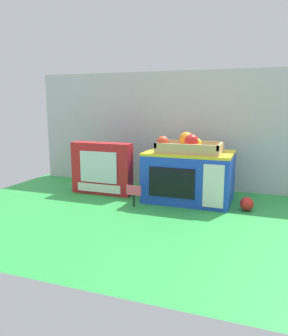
{
  "coord_description": "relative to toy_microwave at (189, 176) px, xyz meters",
  "views": [
    {
      "loc": [
        0.5,
        -1.52,
        0.46
      ],
      "look_at": [
        -0.06,
        0.02,
        0.15
      ],
      "focal_mm": 35.78,
      "sensor_mm": 36.0,
      "label": 1
    }
  ],
  "objects": [
    {
      "name": "display_back_panel",
      "position": [
        -0.16,
        0.25,
        0.2
      ],
      "size": [
        1.61,
        0.03,
        0.63
      ],
      "primitive_type": "cube",
      "color": "#B7BABF",
      "rests_on": "ground"
    },
    {
      "name": "food_groups_crate",
      "position": [
        -0.0,
        -0.03,
        0.15
      ],
      "size": [
        0.29,
        0.18,
        0.09
      ],
      "color": "tan",
      "rests_on": "toy_microwave"
    },
    {
      "name": "loose_toy_apple",
      "position": [
        0.28,
        -0.08,
        -0.09
      ],
      "size": [
        0.06,
        0.06,
        0.06
      ],
      "primitive_type": "sphere",
      "color": "red",
      "rests_on": "ground"
    },
    {
      "name": "ground_plane",
      "position": [
        -0.16,
        -0.04,
        -0.12
      ],
      "size": [
        1.7,
        1.7,
        0.0
      ],
      "primitive_type": "plane",
      "color": "green",
      "rests_on": "ground"
    },
    {
      "name": "price_sign",
      "position": [
        -0.21,
        -0.2,
        -0.05
      ],
      "size": [
        0.07,
        0.01,
        0.1
      ],
      "color": "black",
      "rests_on": "ground"
    },
    {
      "name": "toy_microwave",
      "position": [
        0.0,
        0.0,
        0.0
      ],
      "size": [
        0.41,
        0.29,
        0.24
      ],
      "color": "blue",
      "rests_on": "ground"
    },
    {
      "name": "cookie_set_box",
      "position": [
        -0.45,
        -0.04,
        0.01
      ],
      "size": [
        0.32,
        0.08,
        0.27
      ],
      "color": "red",
      "rests_on": "ground"
    }
  ]
}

